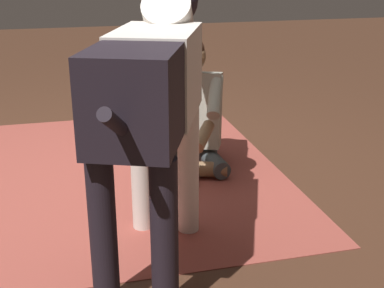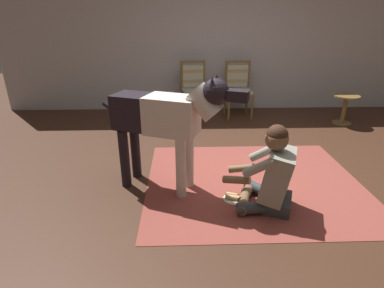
# 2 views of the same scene
# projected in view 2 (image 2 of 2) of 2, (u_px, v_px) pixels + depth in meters

# --- Properties ---
(ground_plane) EXTENTS (14.22, 14.22, 0.00)m
(ground_plane) POSITION_uv_depth(u_px,v_px,m) (245.00, 174.00, 3.57)
(ground_plane) COLOR #45291B
(back_wall) EXTENTS (8.22, 0.10, 2.60)m
(back_wall) POSITION_uv_depth(u_px,v_px,m) (220.00, 40.00, 5.67)
(back_wall) COLOR #B6BBBF
(back_wall) RESTS_ON ground
(area_rug) EXTENTS (2.35, 2.00, 0.01)m
(area_rug) POSITION_uv_depth(u_px,v_px,m) (253.00, 182.00, 3.39)
(area_rug) COLOR brown
(area_rug) RESTS_ON ground
(dining_chair_left_of_pair) EXTENTS (0.53, 0.53, 0.98)m
(dining_chair_left_of_pair) POSITION_uv_depth(u_px,v_px,m) (194.00, 87.00, 5.48)
(dining_chair_left_of_pair) COLOR brown
(dining_chair_left_of_pair) RESTS_ON ground
(dining_chair_right_of_pair) EXTENTS (0.47, 0.48, 0.98)m
(dining_chair_right_of_pair) POSITION_uv_depth(u_px,v_px,m) (238.00, 86.00, 5.51)
(dining_chair_right_of_pair) COLOR brown
(dining_chair_right_of_pair) RESTS_ON ground
(person_sitting_on_floor) EXTENTS (0.71, 0.61, 0.84)m
(person_sitting_on_floor) POSITION_uv_depth(u_px,v_px,m) (271.00, 175.00, 2.83)
(person_sitting_on_floor) COLOR #394144
(person_sitting_on_floor) RESTS_ON ground
(large_dog) EXTENTS (1.44, 0.69, 1.23)m
(large_dog) POSITION_uv_depth(u_px,v_px,m) (166.00, 118.00, 2.99)
(large_dog) COLOR silver
(large_dog) RESTS_ON ground
(hot_dog_on_plate) EXTENTS (0.21, 0.21, 0.06)m
(hot_dog_on_plate) POSITION_uv_depth(u_px,v_px,m) (234.00, 197.00, 3.05)
(hot_dog_on_plate) COLOR white
(hot_dog_on_plate) RESTS_ON ground
(round_side_table) EXTENTS (0.41, 0.41, 0.50)m
(round_side_table) POSITION_uv_depth(u_px,v_px,m) (345.00, 107.00, 5.14)
(round_side_table) COLOR olive
(round_side_table) RESTS_ON ground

